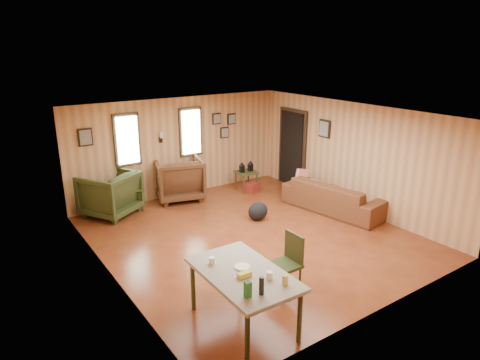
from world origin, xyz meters
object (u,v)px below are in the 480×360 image
at_px(end_table, 132,195).
at_px(recliner_green, 110,192).
at_px(sofa, 335,191).
at_px(side_table, 246,171).
at_px(recliner_brown, 179,177).
at_px(dining_table, 244,277).

bearing_deg(end_table, recliner_green, -177.45).
bearing_deg(recliner_green, end_table, 151.72).
distance_m(sofa, side_table, 2.40).
relative_size(recliner_green, end_table, 1.66).
height_order(sofa, recliner_green, recliner_green).
distance_m(recliner_brown, recliner_green, 1.70).
bearing_deg(recliner_brown, sofa, 148.46).
height_order(recliner_brown, side_table, recliner_brown).
height_order(end_table, side_table, side_table).
bearing_deg(sofa, recliner_green, 48.82).
distance_m(sofa, dining_table, 4.62).
height_order(recliner_brown, dining_table, recliner_brown).
bearing_deg(dining_table, end_table, 87.44).
height_order(recliner_green, side_table, recliner_green).
distance_m(recliner_brown, end_table, 1.22).
distance_m(recliner_brown, side_table, 1.74).
xyz_separation_m(recliner_green, side_table, (3.38, -0.36, -0.00)).
bearing_deg(sofa, side_table, 10.86).
relative_size(sofa, recliner_green, 2.19).
distance_m(recliner_brown, dining_table, 5.13).
xyz_separation_m(sofa, dining_table, (-4.04, -2.23, 0.27)).
xyz_separation_m(recliner_brown, end_table, (-1.20, -0.04, -0.20)).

